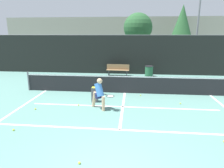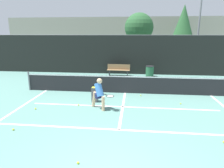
{
  "view_description": "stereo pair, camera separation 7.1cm",
  "coord_description": "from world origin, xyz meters",
  "px_view_note": "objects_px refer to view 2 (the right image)",
  "views": [
    {
      "loc": [
        0.38,
        -3.57,
        3.18
      ],
      "look_at": [
        -0.52,
        5.14,
        0.95
      ],
      "focal_mm": 32.0,
      "sensor_mm": 36.0,
      "label": 1
    },
    {
      "loc": [
        0.45,
        -3.56,
        3.18
      ],
      "look_at": [
        -0.52,
        5.14,
        0.95
      ],
      "focal_mm": 32.0,
      "sensor_mm": 36.0,
      "label": 2
    }
  ],
  "objects_px": {
    "player_practicing": "(99,92)",
    "ball_hopper": "(95,94)",
    "courtside_bench": "(119,70)",
    "parked_car": "(166,61)",
    "trash_bin": "(150,71)"
  },
  "relations": [
    {
      "from": "player_practicing",
      "to": "trash_bin",
      "type": "distance_m",
      "value": 7.5
    },
    {
      "from": "parked_car",
      "to": "courtside_bench",
      "type": "bearing_deg",
      "value": -132.21
    },
    {
      "from": "player_practicing",
      "to": "ball_hopper",
      "type": "xyz_separation_m",
      "value": [
        -0.37,
        0.92,
        -0.37
      ]
    },
    {
      "from": "ball_hopper",
      "to": "parked_car",
      "type": "bearing_deg",
      "value": 65.73
    },
    {
      "from": "ball_hopper",
      "to": "trash_bin",
      "type": "xyz_separation_m",
      "value": [
        3.0,
        6.09,
        0.03
      ]
    },
    {
      "from": "courtside_bench",
      "to": "player_practicing",
      "type": "bearing_deg",
      "value": -88.57
    },
    {
      "from": "player_practicing",
      "to": "courtside_bench",
      "type": "xyz_separation_m",
      "value": [
        0.27,
        7.12,
        -0.27
      ]
    },
    {
      "from": "player_practicing",
      "to": "parked_car",
      "type": "xyz_separation_m",
      "value": [
        4.55,
        11.84,
        -0.18
      ]
    },
    {
      "from": "courtside_bench",
      "to": "parked_car",
      "type": "height_order",
      "value": "parked_car"
    },
    {
      "from": "ball_hopper",
      "to": "trash_bin",
      "type": "relative_size",
      "value": 0.88
    },
    {
      "from": "trash_bin",
      "to": "parked_car",
      "type": "bearing_deg",
      "value": 68.29
    },
    {
      "from": "ball_hopper",
      "to": "parked_car",
      "type": "xyz_separation_m",
      "value": [
        4.92,
        10.91,
        0.19
      ]
    },
    {
      "from": "trash_bin",
      "to": "parked_car",
      "type": "distance_m",
      "value": 5.19
    },
    {
      "from": "courtside_bench",
      "to": "trash_bin",
      "type": "relative_size",
      "value": 2.19
    },
    {
      "from": "player_practicing",
      "to": "parked_car",
      "type": "bearing_deg",
      "value": 109.74
    }
  ]
}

